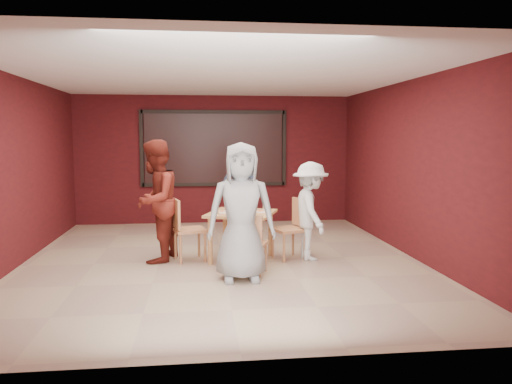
{
  "coord_description": "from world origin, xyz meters",
  "views": [
    {
      "loc": [
        -0.35,
        -7.54,
        1.89
      ],
      "look_at": [
        0.53,
        -0.0,
        1.06
      ],
      "focal_mm": 35.0,
      "sensor_mm": 36.0,
      "label": 1
    }
  ],
  "objects": [
    {
      "name": "chair_back",
      "position": [
        0.26,
        0.77,
        0.44
      ],
      "size": [
        0.41,
        0.41,
        0.77
      ],
      "color": "#A66D40",
      "rests_on": "floor"
    },
    {
      "name": "chair_front",
      "position": [
        0.34,
        -0.84,
        0.48
      ],
      "size": [
        0.53,
        0.53,
        0.84
      ],
      "color": "#A66D40",
      "rests_on": "floor"
    },
    {
      "name": "chair_left",
      "position": [
        -0.57,
        0.04,
        0.55
      ],
      "size": [
        0.56,
        0.56,
        0.96
      ],
      "color": "#A66D40",
      "rests_on": "floor"
    },
    {
      "name": "chair_right",
      "position": [
        1.11,
        0.01,
        0.53
      ],
      "size": [
        0.58,
        0.58,
        0.94
      ],
      "color": "#A66D40",
      "rests_on": "floor"
    },
    {
      "name": "diner_front",
      "position": [
        0.21,
        -1.08,
        0.91
      ],
      "size": [
        0.9,
        0.6,
        1.83
      ],
      "primitive_type": "imported",
      "rotation": [
        0.0,
        0.0,
        -0.02
      ],
      "color": "#969696",
      "rests_on": "floor"
    },
    {
      "name": "window_blinds",
      "position": [
        0.0,
        3.45,
        1.65
      ],
      "size": [
        3.0,
        0.02,
        1.5
      ],
      "primitive_type": "cube",
      "color": "black"
    },
    {
      "name": "diner_right",
      "position": [
        1.37,
        -0.07,
        0.76
      ],
      "size": [
        0.62,
        1.01,
        1.52
      ],
      "primitive_type": "imported",
      "rotation": [
        0.0,
        0.0,
        1.63
      ],
      "color": "silver",
      "rests_on": "floor"
    },
    {
      "name": "diner_back",
      "position": [
        0.39,
        1.18,
        0.86
      ],
      "size": [
        0.65,
        0.45,
        1.72
      ],
      "primitive_type": "imported",
      "rotation": [
        0.0,
        0.0,
        3.2
      ],
      "color": "#283147",
      "rests_on": "floor"
    },
    {
      "name": "floor",
      "position": [
        0.0,
        0.0,
        0.0
      ],
      "size": [
        7.0,
        7.0,
        0.0
      ],
      "primitive_type": "plane",
      "color": "tan",
      "rests_on": "ground"
    },
    {
      "name": "dining_table",
      "position": [
        0.3,
        -0.0,
        0.66
      ],
      "size": [
        1.22,
        1.22,
        0.9
      ],
      "color": "tan",
      "rests_on": "floor"
    },
    {
      "name": "diner_left",
      "position": [
        -1.0,
        0.09,
        0.93
      ],
      "size": [
        0.95,
        1.08,
        1.86
      ],
      "primitive_type": "imported",
      "rotation": [
        0.0,
        0.0,
        -1.88
      ],
      "color": "maroon",
      "rests_on": "floor"
    }
  ]
}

